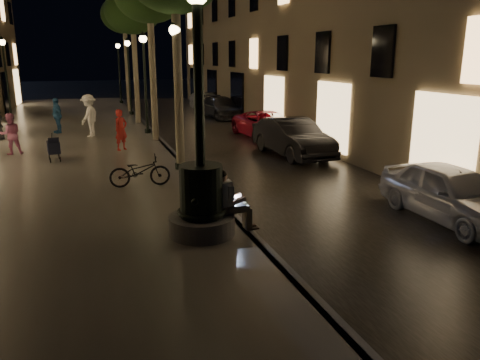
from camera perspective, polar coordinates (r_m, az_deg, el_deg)
name	(u,v)px	position (r m, az deg, el deg)	size (l,w,h in m)	color
ground	(157,140)	(22.67, -10.06, 4.82)	(120.00, 120.00, 0.00)	black
cobble_lane	(218,137)	(23.28, -2.72, 5.32)	(6.00, 45.00, 0.02)	black
promenade	(68,143)	(22.45, -20.24, 4.29)	(8.00, 45.00, 0.20)	#615D55
curb_strip	(157,138)	(22.66, -10.07, 5.07)	(0.25, 45.00, 0.20)	#59595B
fountain_lamppost	(201,188)	(9.74, -4.77, -0.98)	(1.40, 1.40, 5.21)	#59595B
seated_man_laptop	(229,199)	(9.98, -1.31, -2.31)	(0.99, 0.34, 1.36)	gray
tree_third	(132,13)	(27.36, -12.99, 19.27)	(3.00, 3.00, 7.20)	#6B604C
tree_far	(124,16)	(33.35, -13.96, 18.86)	(3.00, 3.00, 7.50)	#6B604C
lamp_curb_a	(176,76)	(15.40, -7.76, 12.40)	(0.36, 0.36, 4.81)	black
lamp_curb_b	(145,70)	(23.30, -11.55, 13.03)	(0.36, 0.36, 4.81)	black
lamp_curb_c	(129,66)	(31.26, -13.42, 13.32)	(0.36, 0.36, 4.81)	black
lamp_curb_d	(119,64)	(39.23, -14.54, 13.48)	(0.36, 0.36, 4.81)	black
lamp_left_c	(5,67)	(31.41, -26.71, 12.18)	(0.36, 0.36, 4.81)	black
stroller	(54,147)	(18.07, -21.77, 3.71)	(0.49, 0.98, 0.99)	black
car_front	(451,193)	(12.32, 24.37, -1.44)	(1.62, 4.02, 1.37)	#B8B9C1
car_second	(292,138)	(18.68, 6.41, 5.17)	(1.58, 4.53, 1.49)	black
car_third	(267,125)	(22.95, 3.27, 6.75)	(2.11, 4.58, 1.27)	maroon
car_rear	(221,107)	(30.43, -2.33, 8.83)	(1.88, 4.63, 1.34)	#2E2E33
car_fifth	(205,102)	(34.67, -4.34, 9.48)	(1.35, 3.87, 1.28)	gray
pedestrian_red	(121,130)	(19.36, -14.31, 5.95)	(0.60, 0.39, 1.63)	red
pedestrian_pink	(11,134)	(19.94, -26.18, 5.05)	(0.77, 0.60, 1.58)	#CE6D9B
pedestrian_white	(89,115)	(23.15, -17.91, 7.49)	(1.27, 0.73, 1.96)	white
pedestrian_blue	(57,115)	(24.74, -21.42, 7.34)	(1.01, 0.42, 1.72)	#245384
bicycle	(140,171)	(13.79, -12.11, 1.07)	(0.60, 1.73, 0.91)	black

